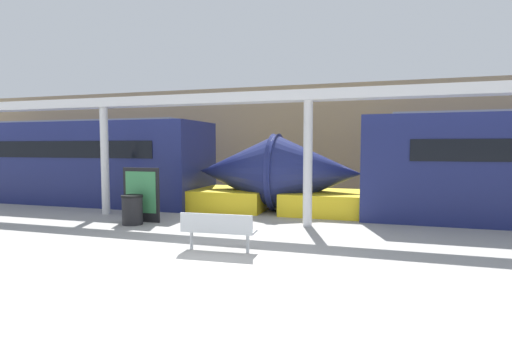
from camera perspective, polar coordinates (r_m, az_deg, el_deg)
The scene contains 9 objects.
ground_plane at distance 7.59m, azimuth -7.29°, elevation -12.55°, with size 60.00×60.00×0.00m, color #9E9B96.
station_wall at distance 18.49m, azimuth 7.63°, elevation 5.13°, with size 56.00×0.20×5.00m, color #9E8460.
train_right at distance 17.76m, azimuth -25.06°, elevation 1.61°, with size 17.18×2.93×3.20m.
bench_near at distance 8.40m, azimuth -5.48°, elevation -7.46°, with size 1.58×0.52×0.81m.
trash_bin at distance 11.77m, azimuth -17.25°, elevation -4.62°, with size 0.60×0.60×0.83m.
poster_board at distance 12.08m, azimuth -16.07°, elevation -2.55°, with size 1.16×0.07×1.58m.
support_column_near at distance 11.03m, azimuth 7.41°, elevation 1.72°, with size 0.25×0.25×3.43m, color silver.
support_column_far at distance 13.75m, azimuth -20.78°, elevation 1.96°, with size 0.25×0.25×3.43m, color silver.
canopy_beam at distance 11.11m, azimuth 7.50°, elevation 11.32°, with size 28.00×0.60×0.28m, color silver.
Camera 1 is at (3.00, -6.63, 2.18)m, focal length 28.00 mm.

